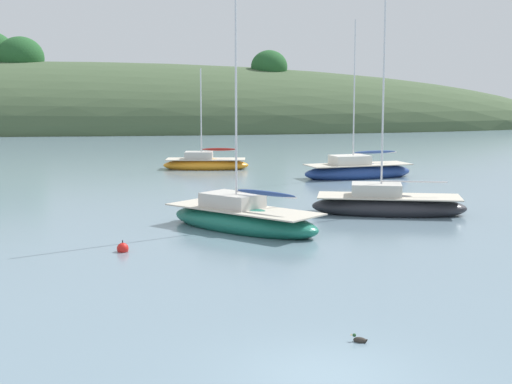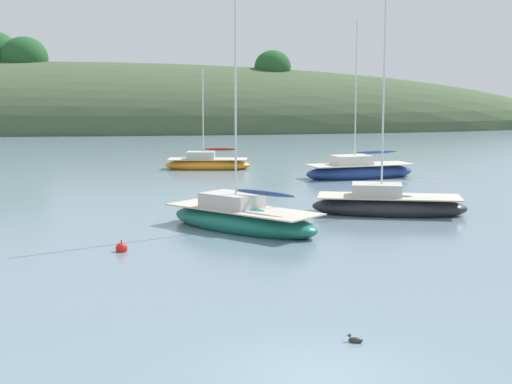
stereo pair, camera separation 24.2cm
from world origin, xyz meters
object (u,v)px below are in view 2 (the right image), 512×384
object	(u,v)px
sailboat_yellow_far	(207,164)
duck_lead	(355,340)
sailboat_navy_dinghy	(359,171)
mooring_buoy_outer	(122,248)
sailboat_white_near	(242,219)
sailboat_black_sloop	(388,205)

from	to	relation	value
sailboat_yellow_far	duck_lead	bearing A→B (deg)	-85.12
sailboat_navy_dinghy	mooring_buoy_outer	xyz separation A→B (m)	(-13.42, -21.93, -0.33)
mooring_buoy_outer	sailboat_yellow_far	bearing A→B (deg)	83.05
sailboat_white_near	sailboat_navy_dinghy	bearing A→B (deg)	63.97
sailboat_yellow_far	sailboat_white_near	xyz separation A→B (m)	(1.31, -23.83, 0.07)
duck_lead	sailboat_navy_dinghy	bearing A→B (deg)	78.40
sailboat_yellow_far	mooring_buoy_outer	world-z (taller)	sailboat_yellow_far
mooring_buoy_outer	sailboat_black_sloop	bearing A→B (deg)	32.44
sailboat_white_near	duck_lead	world-z (taller)	sailboat_white_near
sailboat_navy_dinghy	duck_lead	xyz separation A→B (m)	(-6.71, -32.70, -0.40)
sailboat_yellow_far	sailboat_black_sloop	world-z (taller)	sailboat_black_sloop
sailboat_yellow_far	sailboat_white_near	distance (m)	23.86
sailboat_black_sloop	sailboat_white_near	distance (m)	7.98
sailboat_navy_dinghy	sailboat_yellow_far	bearing A→B (deg)	149.05
sailboat_yellow_far	sailboat_white_near	bearing A→B (deg)	-86.84
sailboat_white_near	duck_lead	distance (m)	15.02
sailboat_black_sloop	sailboat_yellow_far	bearing A→B (deg)	112.67
sailboat_navy_dinghy	mooring_buoy_outer	size ratio (longest dim) A/B	19.57
sailboat_navy_dinghy	sailboat_yellow_far	xyz separation A→B (m)	(-10.02, 6.01, -0.07)
mooring_buoy_outer	sailboat_navy_dinghy	bearing A→B (deg)	58.53
sailboat_white_near	sailboat_yellow_far	bearing A→B (deg)	93.16
sailboat_black_sloop	duck_lead	bearing A→B (deg)	-105.84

